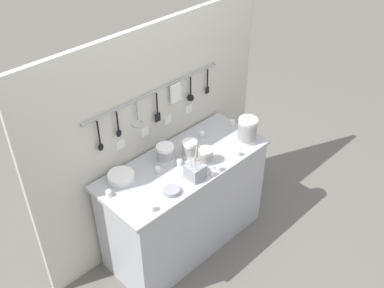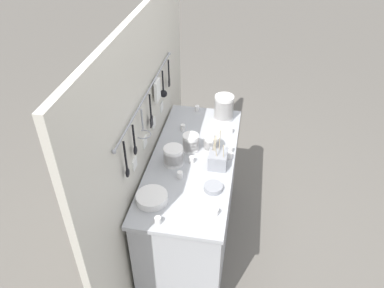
% 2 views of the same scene
% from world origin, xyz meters
% --- Properties ---
extents(ground_plane, '(20.00, 20.00, 0.00)m').
position_xyz_m(ground_plane, '(0.00, 0.00, 0.00)').
color(ground_plane, '#666059').
extents(counter, '(1.38, 0.58, 0.87)m').
position_xyz_m(counter, '(0.00, 0.00, 0.43)').
color(counter, '#ADAFB5').
rests_on(counter, ground).
extents(back_wall, '(2.18, 0.11, 1.86)m').
position_xyz_m(back_wall, '(0.00, 0.33, 0.93)').
color(back_wall, beige).
rests_on(back_wall, ground).
extents(bowl_stack_wide_centre, '(0.14, 0.14, 0.13)m').
position_xyz_m(bowl_stack_wide_centre, '(-0.08, 0.12, 0.93)').
color(bowl_stack_wide_centre, white).
rests_on(bowl_stack_wide_centre, counter).
extents(bowl_stack_back_corner, '(0.11, 0.11, 0.12)m').
position_xyz_m(bowl_stack_back_corner, '(0.12, -0.11, 0.93)').
color(bowl_stack_back_corner, white).
rests_on(bowl_stack_back_corner, counter).
extents(bowl_stack_tall_left, '(0.12, 0.12, 0.13)m').
position_xyz_m(bowl_stack_tall_left, '(0.09, 0.03, 0.93)').
color(bowl_stack_tall_left, white).
rests_on(bowl_stack_tall_left, counter).
extents(bowl_stack_nested_right, '(0.15, 0.15, 0.21)m').
position_xyz_m(bowl_stack_nested_right, '(0.55, -0.16, 0.97)').
color(bowl_stack_nested_right, white).
rests_on(bowl_stack_nested_right, counter).
extents(plate_stack, '(0.20, 0.20, 0.05)m').
position_xyz_m(plate_stack, '(-0.46, 0.17, 0.89)').
color(plate_stack, white).
rests_on(plate_stack, counter).
extents(steel_mixing_bowl, '(0.12, 0.12, 0.03)m').
position_xyz_m(steel_mixing_bowl, '(-0.29, -0.18, 0.88)').
color(steel_mixing_bowl, '#93969E').
rests_on(steel_mixing_bowl, counter).
extents(cutlery_caddy, '(0.12, 0.12, 0.27)m').
position_xyz_m(cutlery_caddy, '(-0.06, -0.18, 0.92)').
color(cutlery_caddy, '#93969E').
rests_on(cutlery_caddy, counter).
extents(cup_front_left, '(0.04, 0.04, 0.05)m').
position_xyz_m(cup_front_left, '(0.36, -0.23, 0.89)').
color(cup_front_left, white).
rests_on(cup_front_left, counter).
extents(cup_centre, '(0.04, 0.04, 0.05)m').
position_xyz_m(cup_centre, '(0.64, 0.07, 0.89)').
color(cup_centre, white).
rests_on(cup_centre, counter).
extents(cup_mid_row, '(0.04, 0.04, 0.05)m').
position_xyz_m(cup_mid_row, '(0.33, 0.14, 0.89)').
color(cup_mid_row, white).
rests_on(cup_mid_row, counter).
extents(cup_beside_plates, '(0.04, 0.04, 0.05)m').
position_xyz_m(cup_beside_plates, '(0.12, -0.25, 0.89)').
color(cup_beside_plates, white).
rests_on(cup_beside_plates, counter).
extents(cup_front_right, '(0.04, 0.04, 0.05)m').
position_xyz_m(cup_front_right, '(-0.05, 0.00, 0.89)').
color(cup_front_right, white).
rests_on(cup_front_right, counter).
extents(cup_back_right, '(0.04, 0.04, 0.05)m').
position_xyz_m(cup_back_right, '(-0.22, 0.05, 0.89)').
color(cup_back_right, white).
rests_on(cup_back_right, counter).
extents(cup_by_caddy, '(0.04, 0.04, 0.05)m').
position_xyz_m(cup_by_caddy, '(-0.63, 0.09, 0.89)').
color(cup_by_caddy, white).
rests_on(cup_by_caddy, counter).
extents(cup_back_left, '(0.04, 0.04, 0.05)m').
position_xyz_m(cup_back_left, '(0.05, -0.25, 0.89)').
color(cup_back_left, white).
rests_on(cup_back_left, counter).
extents(cup_edge_near, '(0.04, 0.04, 0.05)m').
position_xyz_m(cup_edge_near, '(-0.50, -0.22, 0.89)').
color(cup_edge_near, white).
rests_on(cup_edge_near, counter).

